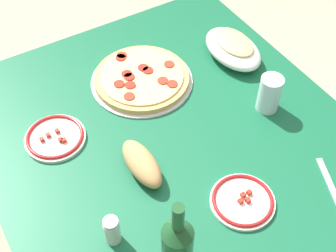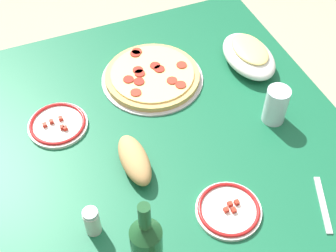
{
  "view_description": "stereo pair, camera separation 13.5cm",
  "coord_description": "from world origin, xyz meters",
  "px_view_note": "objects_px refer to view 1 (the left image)",
  "views": [
    {
      "loc": [
        -0.76,
        0.46,
        1.8
      ],
      "look_at": [
        0.0,
        0.0,
        0.78
      ],
      "focal_mm": 49.84,
      "sensor_mm": 36.0,
      "label": 1
    },
    {
      "loc": [
        -0.82,
        0.34,
        1.8
      ],
      "look_at": [
        0.0,
        0.0,
        0.78
      ],
      "focal_mm": 49.84,
      "sensor_mm": 36.0,
      "label": 2
    }
  ],
  "objects_px": {
    "pepperoni_pizza": "(142,78)",
    "baked_pasta_dish": "(233,48)",
    "bread_loaf": "(142,164)",
    "dining_table": "(168,157)",
    "wine_bottle": "(177,250)",
    "side_plate_near": "(55,137)",
    "side_plate_far": "(243,201)",
    "water_glass": "(269,94)",
    "spice_shaker": "(112,230)"
  },
  "relations": [
    {
      "from": "dining_table",
      "to": "bread_loaf",
      "type": "xyz_separation_m",
      "value": [
        -0.08,
        0.13,
        0.15
      ]
    },
    {
      "from": "wine_bottle",
      "to": "side_plate_near",
      "type": "xyz_separation_m",
      "value": [
        0.53,
        0.09,
        -0.11
      ]
    },
    {
      "from": "wine_bottle",
      "to": "spice_shaker",
      "type": "height_order",
      "value": "wine_bottle"
    },
    {
      "from": "dining_table",
      "to": "spice_shaker",
      "type": "height_order",
      "value": "spice_shaker"
    },
    {
      "from": "water_glass",
      "to": "spice_shaker",
      "type": "xyz_separation_m",
      "value": [
        -0.16,
        0.61,
        -0.02
      ]
    },
    {
      "from": "side_plate_near",
      "to": "side_plate_far",
      "type": "relative_size",
      "value": 1.04
    },
    {
      "from": "water_glass",
      "to": "spice_shaker",
      "type": "height_order",
      "value": "water_glass"
    },
    {
      "from": "bread_loaf",
      "to": "spice_shaker",
      "type": "xyz_separation_m",
      "value": [
        -0.14,
        0.16,
        0.01
      ]
    },
    {
      "from": "spice_shaker",
      "to": "side_plate_near",
      "type": "bearing_deg",
      "value": 0.35
    },
    {
      "from": "baked_pasta_dish",
      "to": "spice_shaker",
      "type": "xyz_separation_m",
      "value": [
        -0.4,
        0.66,
        0.0
      ]
    },
    {
      "from": "water_glass",
      "to": "spice_shaker",
      "type": "relative_size",
      "value": 1.38
    },
    {
      "from": "pepperoni_pizza",
      "to": "spice_shaker",
      "type": "distance_m",
      "value": 0.56
    },
    {
      "from": "side_plate_near",
      "to": "side_plate_far",
      "type": "height_order",
      "value": "same"
    },
    {
      "from": "dining_table",
      "to": "water_glass",
      "type": "height_order",
      "value": "water_glass"
    },
    {
      "from": "side_plate_far",
      "to": "side_plate_near",
      "type": "bearing_deg",
      "value": 36.7
    },
    {
      "from": "wine_bottle",
      "to": "bread_loaf",
      "type": "bearing_deg",
      "value": -13.65
    },
    {
      "from": "baked_pasta_dish",
      "to": "bread_loaf",
      "type": "height_order",
      "value": "baked_pasta_dish"
    },
    {
      "from": "dining_table",
      "to": "wine_bottle",
      "type": "height_order",
      "value": "wine_bottle"
    },
    {
      "from": "dining_table",
      "to": "spice_shaker",
      "type": "xyz_separation_m",
      "value": [
        -0.23,
        0.29,
        0.16
      ]
    },
    {
      "from": "dining_table",
      "to": "water_glass",
      "type": "distance_m",
      "value": 0.37
    },
    {
      "from": "pepperoni_pizza",
      "to": "water_glass",
      "type": "distance_m",
      "value": 0.41
    },
    {
      "from": "water_glass",
      "to": "side_plate_far",
      "type": "distance_m",
      "value": 0.36
    },
    {
      "from": "side_plate_far",
      "to": "bread_loaf",
      "type": "height_order",
      "value": "bread_loaf"
    },
    {
      "from": "dining_table",
      "to": "side_plate_far",
      "type": "xyz_separation_m",
      "value": [
        -0.31,
        -0.04,
        0.13
      ]
    },
    {
      "from": "water_glass",
      "to": "pepperoni_pizza",
      "type": "bearing_deg",
      "value": 42.57
    },
    {
      "from": "side_plate_near",
      "to": "spice_shaker",
      "type": "distance_m",
      "value": 0.37
    },
    {
      "from": "pepperoni_pizza",
      "to": "water_glass",
      "type": "bearing_deg",
      "value": -137.43
    },
    {
      "from": "side_plate_near",
      "to": "pepperoni_pizza",
      "type": "bearing_deg",
      "value": -75.96
    },
    {
      "from": "baked_pasta_dish",
      "to": "wine_bottle",
      "type": "relative_size",
      "value": 0.83
    },
    {
      "from": "side_plate_far",
      "to": "wine_bottle",
      "type": "bearing_deg",
      "value": 106.3
    },
    {
      "from": "dining_table",
      "to": "side_plate_far",
      "type": "bearing_deg",
      "value": -171.95
    },
    {
      "from": "baked_pasta_dish",
      "to": "water_glass",
      "type": "relative_size",
      "value": 2.0
    },
    {
      "from": "baked_pasta_dish",
      "to": "bread_loaf",
      "type": "bearing_deg",
      "value": 117.78
    },
    {
      "from": "pepperoni_pizza",
      "to": "baked_pasta_dish",
      "type": "bearing_deg",
      "value": -99.05
    },
    {
      "from": "baked_pasta_dish",
      "to": "spice_shaker",
      "type": "height_order",
      "value": "spice_shaker"
    },
    {
      "from": "side_plate_far",
      "to": "baked_pasta_dish",
      "type": "bearing_deg",
      "value": -33.42
    },
    {
      "from": "bread_loaf",
      "to": "side_plate_far",
      "type": "bearing_deg",
      "value": -141.95
    },
    {
      "from": "dining_table",
      "to": "pepperoni_pizza",
      "type": "bearing_deg",
      "value": -9.61
    },
    {
      "from": "dining_table",
      "to": "side_plate_far",
      "type": "distance_m",
      "value": 0.34
    },
    {
      "from": "water_glass",
      "to": "side_plate_near",
      "type": "height_order",
      "value": "water_glass"
    },
    {
      "from": "pepperoni_pizza",
      "to": "baked_pasta_dish",
      "type": "relative_size",
      "value": 1.38
    },
    {
      "from": "pepperoni_pizza",
      "to": "water_glass",
      "type": "xyz_separation_m",
      "value": [
        -0.3,
        -0.28,
        0.05
      ]
    },
    {
      "from": "wine_bottle",
      "to": "water_glass",
      "type": "distance_m",
      "value": 0.61
    },
    {
      "from": "wine_bottle",
      "to": "dining_table",
      "type": "bearing_deg",
      "value": -28.36
    },
    {
      "from": "water_glass",
      "to": "side_plate_far",
      "type": "bearing_deg",
      "value": 131.11
    },
    {
      "from": "baked_pasta_dish",
      "to": "spice_shaker",
      "type": "distance_m",
      "value": 0.77
    },
    {
      "from": "spice_shaker",
      "to": "baked_pasta_dish",
      "type": "bearing_deg",
      "value": -58.33
    },
    {
      "from": "bread_loaf",
      "to": "dining_table",
      "type": "bearing_deg",
      "value": -58.26
    },
    {
      "from": "pepperoni_pizza",
      "to": "wine_bottle",
      "type": "distance_m",
      "value": 0.66
    },
    {
      "from": "water_glass",
      "to": "bread_loaf",
      "type": "xyz_separation_m",
      "value": [
        -0.01,
        0.45,
        -0.03
      ]
    }
  ]
}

